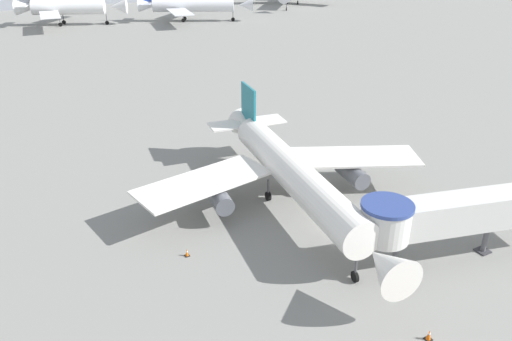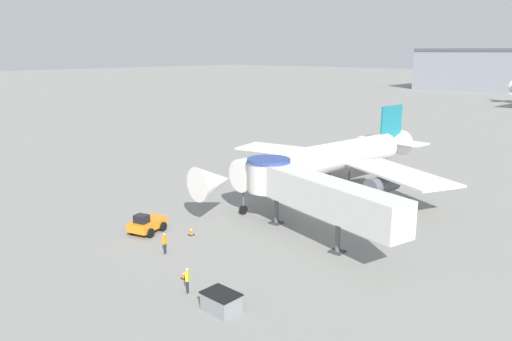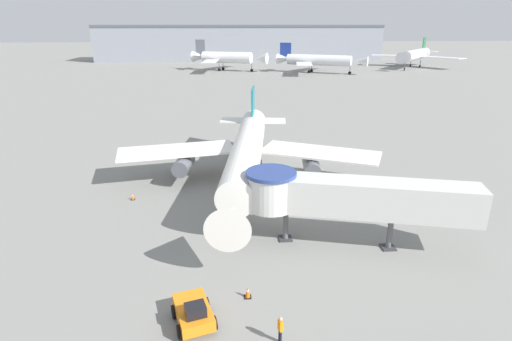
# 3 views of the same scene
# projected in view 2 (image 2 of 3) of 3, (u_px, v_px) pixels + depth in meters

# --- Properties ---
(ground_plane) EXTENTS (800.00, 800.00, 0.00)m
(ground_plane) POSITION_uv_depth(u_px,v_px,m) (320.00, 207.00, 51.76)
(ground_plane) COLOR gray
(main_airplane) EXTENTS (30.15, 32.63, 9.08)m
(main_airplane) POSITION_uv_depth(u_px,v_px,m) (327.00, 159.00, 56.36)
(main_airplane) COLOR white
(main_airplane) RESTS_ON ground_plane
(jet_bridge) EXTENTS (17.87, 7.43, 5.99)m
(jet_bridge) POSITION_uv_depth(u_px,v_px,m) (307.00, 190.00, 42.28)
(jet_bridge) COLOR silver
(jet_bridge) RESTS_ON ground_plane
(pushback_tug_orange) EXTENTS (2.93, 3.73, 1.87)m
(pushback_tug_orange) POSITION_uv_depth(u_px,v_px,m) (147.00, 224.00, 44.23)
(pushback_tug_orange) COLOR orange
(pushback_tug_orange) RESTS_ON ground_plane
(service_container_gray) EXTENTS (2.36, 1.73, 1.22)m
(service_container_gray) POSITION_uv_depth(u_px,v_px,m) (221.00, 302.00, 30.91)
(service_container_gray) COLOR gray
(service_container_gray) RESTS_ON ground_plane
(traffic_cone_port_wing) EXTENTS (0.41, 0.41, 0.69)m
(traffic_cone_port_wing) POSITION_uv_depth(u_px,v_px,m) (234.00, 177.00, 62.87)
(traffic_cone_port_wing) COLOR black
(traffic_cone_port_wing) RESTS_ON ground_plane
(traffic_cone_apron_front) EXTENTS (0.35, 0.35, 0.59)m
(traffic_cone_apron_front) POSITION_uv_depth(u_px,v_px,m) (184.00, 275.00, 35.42)
(traffic_cone_apron_front) COLOR black
(traffic_cone_apron_front) RESTS_ON ground_plane
(traffic_cone_near_nose) EXTENTS (0.49, 0.49, 0.80)m
(traffic_cone_near_nose) POSITION_uv_depth(u_px,v_px,m) (191.00, 231.00, 43.77)
(traffic_cone_near_nose) COLOR black
(traffic_cone_near_nose) RESTS_ON ground_plane
(ground_crew_marshaller) EXTENTS (0.29, 0.38, 1.73)m
(ground_crew_marshaller) POSITION_uv_depth(u_px,v_px,m) (165.00, 242.00, 39.60)
(ground_crew_marshaller) COLOR #1E2338
(ground_crew_marshaller) RESTS_ON ground_plane
(ground_crew_wing_walker) EXTENTS (0.37, 0.40, 1.81)m
(ground_crew_wing_walker) POSITION_uv_depth(u_px,v_px,m) (187.00, 278.00, 33.14)
(ground_crew_wing_walker) COLOR #1E2338
(ground_crew_wing_walker) RESTS_ON ground_plane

